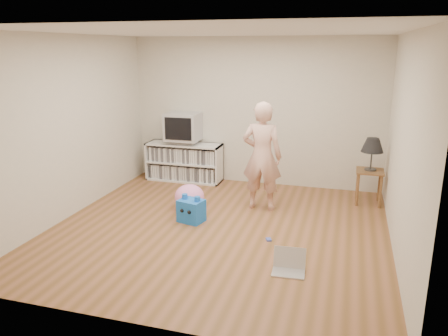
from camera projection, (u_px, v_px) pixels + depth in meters
ground at (219, 229)px, 6.00m from camera, size 4.50×4.50×0.00m
walls at (218, 136)px, 5.65m from camera, size 4.52×4.52×2.60m
ceiling at (218, 31)px, 5.31m from camera, size 4.50×4.50×0.01m
media_unit at (185, 162)px, 8.14m from camera, size 1.40×0.45×0.70m
dvd_deck at (184, 142)px, 8.02m from camera, size 0.45×0.35×0.07m
crt_tv at (183, 126)px, 7.94m from camera, size 0.60×0.53×0.50m
side_table at (369, 178)px, 6.88m from camera, size 0.42×0.42×0.55m
table_lamp at (372, 146)px, 6.74m from camera, size 0.34×0.34×0.52m
person at (262, 156)px, 6.56m from camera, size 0.61×0.41×1.66m
laptop at (289, 265)px, 4.87m from camera, size 0.38×0.31×0.25m
playing_cards at (269, 239)px, 5.65m from camera, size 0.09×0.11×0.02m
plush_blue at (191, 210)px, 6.22m from camera, size 0.40×0.35×0.40m
plush_pink at (189, 197)px, 6.70m from camera, size 0.50×0.50×0.39m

